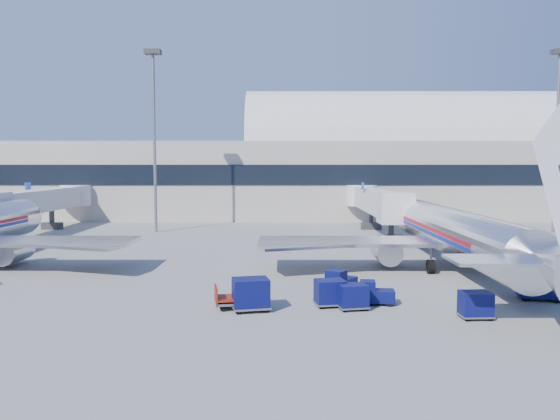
{
  "coord_description": "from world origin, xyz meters",
  "views": [
    {
      "loc": [
        -4.16,
        -38.24,
        8.34
      ],
      "look_at": [
        -4.3,
        6.0,
        4.75
      ],
      "focal_mm": 35.0,
      "sensor_mm": 36.0,
      "label": 1
    }
  ],
  "objects_px": {
    "mast_east": "(558,113)",
    "jetbridge_near": "(374,201)",
    "mast_west": "(154,114)",
    "cart_train_b": "(330,292)",
    "tug_left": "(339,283)",
    "cart_solo_near": "(476,304)",
    "cart_open_red": "(237,300)",
    "tug_right": "(538,288)",
    "airliner_main": "(461,235)",
    "cart_train_a": "(353,296)",
    "jetbridge_mid": "(44,201)",
    "tug_lead": "(374,294)",
    "cart_train_c": "(251,294)"
  },
  "relations": [
    {
      "from": "mast_east",
      "to": "jetbridge_near",
      "type": "bearing_deg",
      "value": 177.93
    },
    {
      "from": "mast_west",
      "to": "cart_train_b",
      "type": "height_order",
      "value": "mast_west"
    },
    {
      "from": "tug_left",
      "to": "cart_train_b",
      "type": "bearing_deg",
      "value": -161.83
    },
    {
      "from": "cart_solo_near",
      "to": "cart_open_red",
      "type": "xyz_separation_m",
      "value": [
        -13.23,
        2.23,
        -0.32
      ]
    },
    {
      "from": "tug_right",
      "to": "tug_left",
      "type": "bearing_deg",
      "value": -172.4
    },
    {
      "from": "airliner_main",
      "to": "cart_train_a",
      "type": "bearing_deg",
      "value": -130.78
    },
    {
      "from": "airliner_main",
      "to": "tug_right",
      "type": "bearing_deg",
      "value": -79.12
    },
    {
      "from": "mast_east",
      "to": "cart_solo_near",
      "type": "xyz_separation_m",
      "value": [
        -23.57,
        -38.99,
        -14.0
      ]
    },
    {
      "from": "tug_right",
      "to": "jetbridge_mid",
      "type": "bearing_deg",
      "value": 156.3
    },
    {
      "from": "mast_east",
      "to": "cart_train_b",
      "type": "relative_size",
      "value": 11.16
    },
    {
      "from": "jetbridge_mid",
      "to": "tug_lead",
      "type": "relative_size",
      "value": 11.95
    },
    {
      "from": "tug_lead",
      "to": "cart_train_c",
      "type": "xyz_separation_m",
      "value": [
        -7.36,
        -1.49,
        0.35
      ]
    },
    {
      "from": "jetbridge_mid",
      "to": "tug_right",
      "type": "relative_size",
      "value": 9.75
    },
    {
      "from": "tug_lead",
      "to": "cart_solo_near",
      "type": "distance_m",
      "value": 5.88
    },
    {
      "from": "tug_lead",
      "to": "cart_train_a",
      "type": "bearing_deg",
      "value": -134.84
    },
    {
      "from": "tug_left",
      "to": "cart_solo_near",
      "type": "height_order",
      "value": "tug_left"
    },
    {
      "from": "cart_train_b",
      "to": "cart_open_red",
      "type": "bearing_deg",
      "value": 173.09
    },
    {
      "from": "airliner_main",
      "to": "cart_open_red",
      "type": "distance_m",
      "value": 20.38
    },
    {
      "from": "jetbridge_near",
      "to": "cart_train_b",
      "type": "bearing_deg",
      "value": -103.43
    },
    {
      "from": "mast_east",
      "to": "jetbridge_mid",
      "type": "bearing_deg",
      "value": 179.28
    },
    {
      "from": "mast_east",
      "to": "cart_train_a",
      "type": "height_order",
      "value": "mast_east"
    },
    {
      "from": "mast_east",
      "to": "cart_train_b",
      "type": "distance_m",
      "value": 49.97
    },
    {
      "from": "tug_right",
      "to": "cart_solo_near",
      "type": "xyz_separation_m",
      "value": [
        -5.36,
        -4.19,
        0.03
      ]
    },
    {
      "from": "tug_right",
      "to": "cart_train_c",
      "type": "xyz_separation_m",
      "value": [
        -17.73,
        -2.59,
        0.23
      ]
    },
    {
      "from": "tug_left",
      "to": "tug_right",
      "type": "bearing_deg",
      "value": -62.1
    },
    {
      "from": "airliner_main",
      "to": "mast_west",
      "type": "height_order",
      "value": "mast_west"
    },
    {
      "from": "tug_right",
      "to": "cart_solo_near",
      "type": "distance_m",
      "value": 6.8
    },
    {
      "from": "cart_solo_near",
      "to": "mast_west",
      "type": "bearing_deg",
      "value": 121.13
    },
    {
      "from": "mast_west",
      "to": "tug_lead",
      "type": "height_order",
      "value": "mast_west"
    },
    {
      "from": "jetbridge_mid",
      "to": "cart_train_b",
      "type": "distance_m",
      "value": 49.9
    },
    {
      "from": "cart_train_b",
      "to": "tug_left",
      "type": "bearing_deg",
      "value": 63.19
    },
    {
      "from": "tug_lead",
      "to": "tug_left",
      "type": "distance_m",
      "value": 3.08
    },
    {
      "from": "cart_train_a",
      "to": "cart_train_c",
      "type": "xyz_separation_m",
      "value": [
        -5.91,
        -0.28,
        0.21
      ]
    },
    {
      "from": "tug_right",
      "to": "mast_west",
      "type": "bearing_deg",
      "value": 146.34
    },
    {
      "from": "mast_east",
      "to": "cart_solo_near",
      "type": "distance_m",
      "value": 47.66
    },
    {
      "from": "airliner_main",
      "to": "mast_west",
      "type": "xyz_separation_m",
      "value": [
        -30.0,
        25.49,
        11.87
      ]
    },
    {
      "from": "tug_lead",
      "to": "cart_train_b",
      "type": "distance_m",
      "value": 2.76
    },
    {
      "from": "mast_west",
      "to": "tug_lead",
      "type": "xyz_separation_m",
      "value": [
        21.42,
        -35.9,
        -14.13
      ]
    },
    {
      "from": "tug_left",
      "to": "cart_open_red",
      "type": "distance_m",
      "value": 7.19
    },
    {
      "from": "tug_right",
      "to": "cart_train_b",
      "type": "bearing_deg",
      "value": -159.14
    },
    {
      "from": "tug_lead",
      "to": "tug_left",
      "type": "xyz_separation_m",
      "value": [
        -1.86,
        2.46,
        0.11
      ]
    },
    {
      "from": "airliner_main",
      "to": "jetbridge_near",
      "type": "distance_m",
      "value": 26.43
    },
    {
      "from": "tug_lead",
      "to": "mast_east",
      "type": "bearing_deg",
      "value": 56.71
    },
    {
      "from": "tug_right",
      "to": "cart_train_a",
      "type": "xyz_separation_m",
      "value": [
        -11.82,
        -2.31,
        0.03
      ]
    },
    {
      "from": "airliner_main",
      "to": "jetbridge_mid",
      "type": "xyz_separation_m",
      "value": [
        -44.4,
        26.3,
        1.0
      ]
    },
    {
      "from": "cart_train_c",
      "to": "mast_west",
      "type": "bearing_deg",
      "value": 98.15
    },
    {
      "from": "tug_right",
      "to": "tug_left",
      "type": "distance_m",
      "value": 12.3
    },
    {
      "from": "tug_right",
      "to": "cart_train_c",
      "type": "distance_m",
      "value": 17.91
    },
    {
      "from": "tug_right",
      "to": "cart_open_red",
      "type": "bearing_deg",
      "value": -160.05
    },
    {
      "from": "tug_lead",
      "to": "cart_train_c",
      "type": "height_order",
      "value": "cart_train_c"
    }
  ]
}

